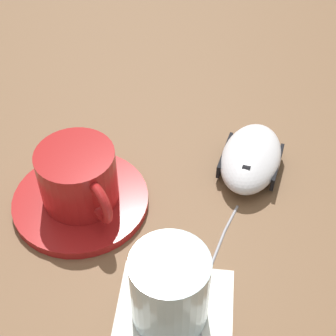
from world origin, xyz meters
The scene contains 7 objects.
ground_plane centered at (0.00, 0.00, 0.00)m, with size 3.00×3.00×0.00m, color brown.
saucer centered at (-0.01, -0.09, 0.01)m, with size 0.15×0.15×0.01m, color maroon.
coffee_cup centered at (-0.01, -0.09, 0.04)m, with size 0.10×0.09×0.07m.
computer_mouse centered at (-0.09, 0.10, 0.02)m, with size 0.13×0.09×0.04m.
mouse_cable centered at (0.12, 0.06, 0.00)m, with size 0.30×0.06×0.00m.
napkin_under_glass centered at (0.12, 0.02, 0.00)m, with size 0.11×0.11×0.00m, color silver.
drinking_glass centered at (0.11, 0.02, 0.04)m, with size 0.07×0.07×0.08m, color silver.
Camera 1 is at (0.36, 0.04, 0.45)m, focal length 55.00 mm.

